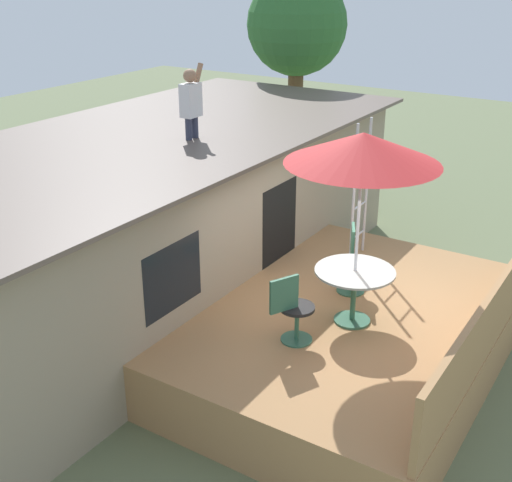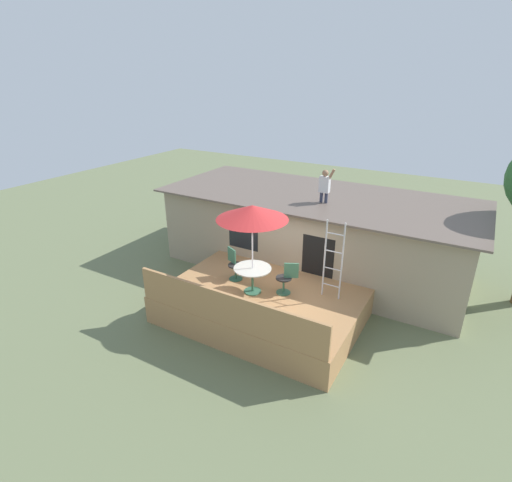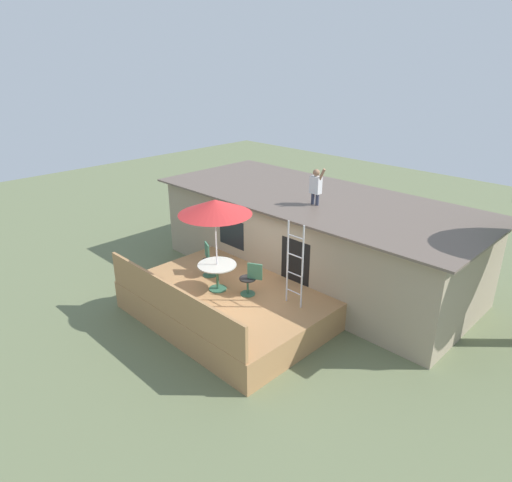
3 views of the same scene
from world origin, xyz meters
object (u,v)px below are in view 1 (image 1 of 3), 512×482
(patio_chair_left, at_px, (292,309))
(patio_table, at_px, (354,281))
(patio_umbrella, at_px, (363,148))
(patio_chair_right, at_px, (352,260))
(step_ladder, at_px, (360,190))
(backyard_tree, at_px, (297,28))
(person_figure, at_px, (191,99))

(patio_chair_left, bearing_deg, patio_table, -0.00)
(patio_umbrella, relative_size, patio_chair_left, 2.76)
(patio_umbrella, distance_m, patio_chair_right, 2.11)
(step_ladder, distance_m, patio_chair_left, 2.95)
(patio_chair_left, height_order, patio_chair_right, same)
(patio_chair_right, relative_size, backyard_tree, 0.19)
(patio_umbrella, relative_size, person_figure, 2.29)
(patio_table, distance_m, backyard_tree, 8.41)
(step_ladder, relative_size, person_figure, 1.98)
(patio_umbrella, relative_size, step_ladder, 1.15)
(step_ladder, height_order, patio_chair_right, step_ladder)
(person_figure, xyz_separation_m, patio_chair_right, (0.07, -2.73, -2.02))
(patio_umbrella, bearing_deg, patio_chair_right, 26.50)
(patio_umbrella, bearing_deg, backyard_tree, 35.04)
(patio_table, relative_size, backyard_tree, 0.21)
(patio_table, relative_size, patio_umbrella, 0.41)
(person_figure, bearing_deg, patio_umbrella, -103.58)
(step_ladder, height_order, patio_chair_left, step_ladder)
(person_figure, distance_m, backyard_tree, 6.05)
(person_figure, distance_m, patio_chair_left, 3.77)
(patio_chair_left, bearing_deg, step_ladder, 34.06)
(patio_table, bearing_deg, patio_chair_left, 154.46)
(person_figure, height_order, patio_chair_right, person_figure)
(patio_chair_right, bearing_deg, step_ladder, 174.09)
(step_ladder, relative_size, backyard_tree, 0.44)
(patio_chair_right, bearing_deg, patio_umbrella, 0.00)
(patio_table, bearing_deg, step_ladder, 23.16)
(patio_umbrella, height_order, backyard_tree, backyard_tree)
(patio_table, distance_m, patio_umbrella, 1.76)
(patio_table, xyz_separation_m, step_ladder, (1.97, 0.84, 0.51))
(patio_table, xyz_separation_m, patio_chair_left, (-0.87, 0.42, -0.13))
(patio_chair_left, height_order, backyard_tree, backyard_tree)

